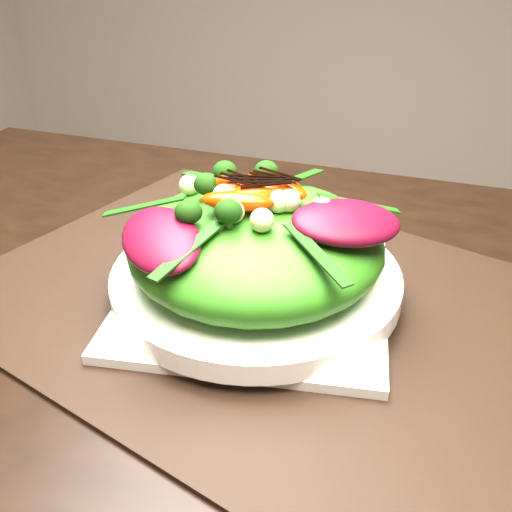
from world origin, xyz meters
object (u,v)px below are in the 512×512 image
(placemat, at_px, (256,298))
(salad_bowl, at_px, (256,279))
(lettuce_mound, at_px, (256,244))
(orange_segment, at_px, (240,183))
(plate_base, at_px, (256,292))

(placemat, height_order, salad_bowl, salad_bowl)
(lettuce_mound, xyz_separation_m, orange_segment, (-0.02, 0.02, 0.05))
(placemat, xyz_separation_m, orange_segment, (-0.02, 0.02, 0.11))
(salad_bowl, xyz_separation_m, orange_segment, (-0.02, 0.02, 0.08))
(placemat, distance_m, plate_base, 0.01)
(placemat, xyz_separation_m, lettuce_mound, (0.00, 0.00, 0.06))
(placemat, bearing_deg, salad_bowl, 0.00)
(plate_base, relative_size, orange_segment, 3.87)
(placemat, height_order, orange_segment, orange_segment)
(plate_base, bearing_deg, salad_bowl, 0.00)
(placemat, height_order, plate_base, plate_base)
(placemat, relative_size, plate_base, 2.19)
(salad_bowl, relative_size, orange_segment, 4.28)
(lettuce_mound, bearing_deg, plate_base, 0.00)
(salad_bowl, distance_m, lettuce_mound, 0.04)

